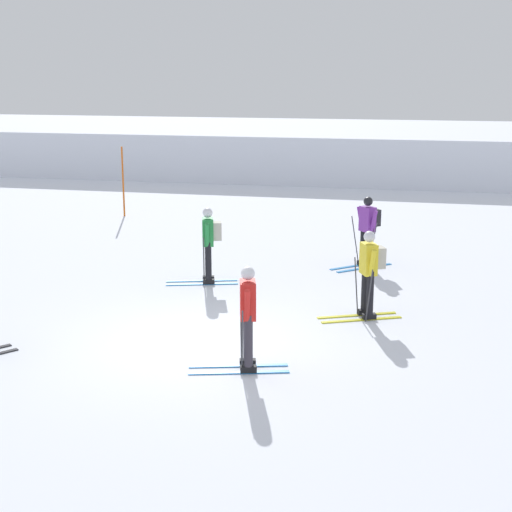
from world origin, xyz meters
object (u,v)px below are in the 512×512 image
(skier_green, at_px, (209,241))
(skier_yellow, at_px, (369,270))
(trail_marker_pole, at_px, (123,182))
(skier_purple, at_px, (368,228))
(skier_red, at_px, (247,315))

(skier_green, bearing_deg, skier_yellow, -25.06)
(skier_yellow, xyz_separation_m, trail_marker_pole, (-8.47, 8.73, 0.17))
(skier_yellow, xyz_separation_m, skier_purple, (-0.30, 3.93, 0.00))
(skier_purple, bearing_deg, trail_marker_pole, 149.58)
(skier_purple, bearing_deg, skier_yellow, -85.57)
(skier_yellow, height_order, trail_marker_pole, trail_marker_pole)
(skier_yellow, height_order, skier_purple, same)
(skier_yellow, xyz_separation_m, skier_green, (-3.65, 1.70, -0.00))
(skier_yellow, relative_size, trail_marker_pole, 0.76)
(trail_marker_pole, bearing_deg, skier_green, -55.50)
(skier_red, bearing_deg, skier_purple, 78.77)
(skier_red, height_order, trail_marker_pole, trail_marker_pole)
(skier_yellow, distance_m, trail_marker_pole, 12.16)
(skier_yellow, relative_size, skier_red, 1.00)
(skier_yellow, distance_m, skier_red, 3.49)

